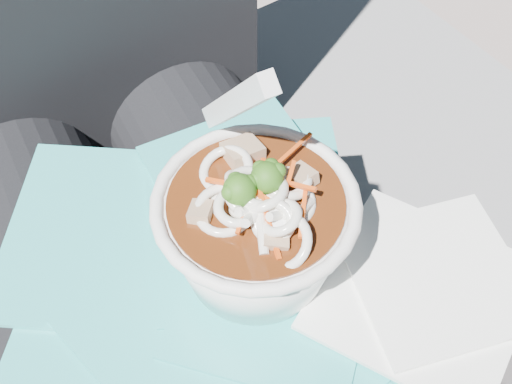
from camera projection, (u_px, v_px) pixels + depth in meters
name	position (u px, v px, depth m)	size (l,w,h in m)	color
stone_ledge	(166.00, 354.00, 0.90)	(1.00, 0.50, 0.48)	slate
lap	(198.00, 339.00, 0.57)	(0.31, 0.48, 0.15)	black
person_body	(153.00, 240.00, 0.61)	(0.34, 0.94, 1.02)	black
plastic_bag	(226.00, 295.00, 0.50)	(0.36, 0.38, 0.02)	#29ACAC
napkins	(428.00, 288.00, 0.49)	(0.19, 0.19, 0.01)	white
udon_bowl	(256.00, 225.00, 0.47)	(0.16, 0.16, 0.18)	white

